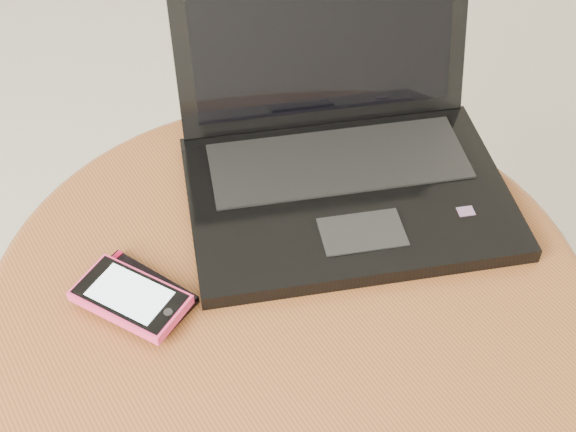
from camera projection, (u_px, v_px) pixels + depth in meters
table at (289, 348)px, 0.87m from camera, size 0.62×0.62×0.49m
laptop at (340, 149)px, 0.88m from camera, size 0.43×0.41×0.23m
phone_black at (139, 293)px, 0.78m from camera, size 0.10×0.12×0.01m
phone_pink at (130, 297)px, 0.77m from camera, size 0.10×0.12×0.01m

